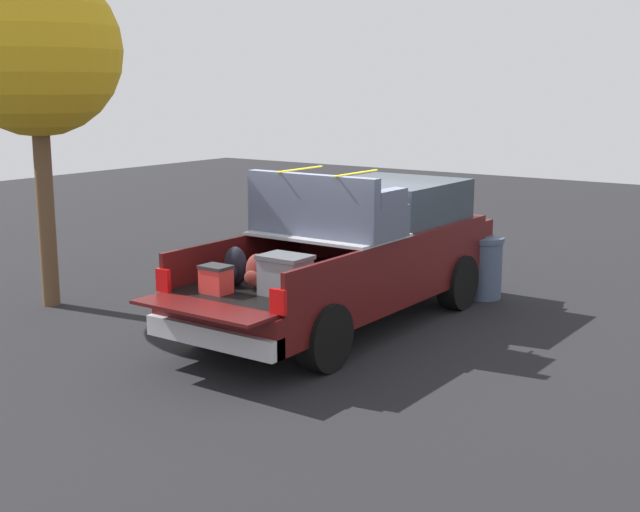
{
  "coord_description": "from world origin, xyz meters",
  "views": [
    {
      "loc": [
        -9.63,
        -6.43,
        3.35
      ],
      "look_at": [
        -0.6,
        0.0,
        1.1
      ],
      "focal_mm": 47.66,
      "sensor_mm": 36.0,
      "label": 1
    }
  ],
  "objects": [
    {
      "name": "pickup_truck",
      "position": [
        0.37,
        -0.0,
        0.99
      ],
      "size": [
        6.05,
        2.06,
        2.23
      ],
      "color": "#470F0F",
      "rests_on": "ground_plane"
    },
    {
      "name": "trash_can",
      "position": [
        2.6,
        -0.92,
        0.5
      ],
      "size": [
        0.6,
        0.6,
        0.98
      ],
      "color": "#3F4C66",
      "rests_on": "ground_plane"
    },
    {
      "name": "ground_plane",
      "position": [
        0.0,
        0.0,
        0.0
      ],
      "size": [
        40.0,
        40.0,
        0.0
      ],
      "primitive_type": "plane",
      "color": "black"
    },
    {
      "name": "tree_background",
      "position": [
        -1.68,
        4.32,
        3.81
      ],
      "size": [
        2.52,
        2.52,
        5.09
      ],
      "color": "brown",
      "rests_on": "ground_plane"
    }
  ]
}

